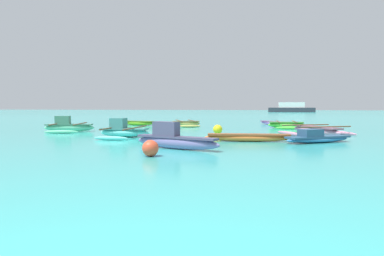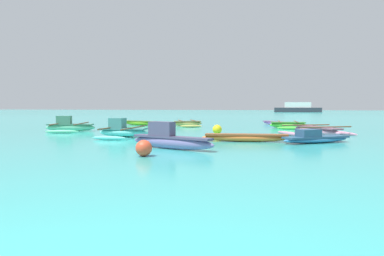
% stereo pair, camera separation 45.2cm
% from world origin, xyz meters
% --- Properties ---
extents(moored_boat_0, '(3.60, 1.86, 1.02)m').
position_xyz_m(moored_boat_0, '(-1.52, 10.89, 0.36)').
color(moored_boat_0, '#766DA6').
rests_on(moored_boat_0, ground_plane).
extents(moored_boat_1, '(3.15, 3.84, 0.98)m').
position_xyz_m(moored_boat_1, '(-9.99, 18.24, 0.32)').
color(moored_boat_1, '#66D3A2').
rests_on(moored_boat_1, ground_plane).
extents(moored_boat_2, '(4.16, 4.07, 0.54)m').
position_xyz_m(moored_boat_2, '(4.90, 18.23, 0.25)').
color(moored_boat_2, '#CA82A0').
rests_on(moored_boat_2, ground_plane).
extents(moored_boat_3, '(2.61, 3.58, 0.98)m').
position_xyz_m(moored_boat_3, '(-5.16, 15.16, 0.33)').
color(moored_boat_3, '#5FDCD5').
rests_on(moored_boat_3, ground_plane).
extents(moored_boat_4, '(2.85, 3.54, 0.33)m').
position_xyz_m(moored_boat_4, '(3.50, 27.20, 0.19)').
color(moored_boat_4, '#C675D1').
rests_on(moored_boat_4, ground_plane).
extents(moored_boat_5, '(2.81, 3.92, 0.47)m').
position_xyz_m(moored_boat_5, '(-3.70, 24.86, 0.22)').
color(moored_boat_5, '#D1BF5E').
rests_on(moored_boat_5, ground_plane).
extents(moored_boat_6, '(3.18, 1.44, 0.36)m').
position_xyz_m(moored_boat_6, '(-7.83, 25.34, 0.20)').
color(moored_boat_6, '#78BC23').
rests_on(moored_boat_6, ground_plane).
extents(moored_boat_7, '(4.04, 0.80, 0.35)m').
position_xyz_m(moored_boat_7, '(1.24, 14.00, 0.20)').
color(moored_boat_7, orange).
rests_on(moored_boat_7, ground_plane).
extents(moored_boat_8, '(2.60, 3.18, 0.50)m').
position_xyz_m(moored_boat_8, '(3.91, 23.97, 0.23)').
color(moored_boat_8, '#61DF43').
rests_on(moored_boat_8, ground_plane).
extents(moored_boat_9, '(3.24, 2.39, 0.60)m').
position_xyz_m(moored_boat_9, '(4.20, 14.06, 0.21)').
color(moored_boat_9, teal).
rests_on(moored_boat_9, ground_plane).
extents(mooring_buoy_0, '(0.53, 0.53, 0.53)m').
position_xyz_m(mooring_buoy_0, '(-1.85, 8.88, 0.27)').
color(mooring_buoy_0, '#E54C2D').
rests_on(mooring_buoy_0, ground_plane).
extents(mooring_buoy_1, '(0.53, 0.53, 0.53)m').
position_xyz_m(mooring_buoy_1, '(-0.52, 17.87, 0.27)').
color(mooring_buoy_1, yellow).
rests_on(mooring_buoy_1, ground_plane).
extents(distant_ferry, '(10.94, 2.41, 2.41)m').
position_xyz_m(distant_ferry, '(11.29, 84.72, 0.98)').
color(distant_ferry, '#2D333D').
rests_on(distant_ferry, ground_plane).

